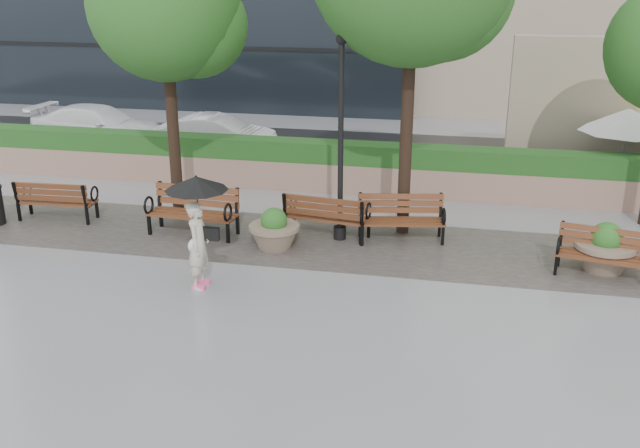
% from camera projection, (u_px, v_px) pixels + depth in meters
% --- Properties ---
extents(ground, '(100.00, 100.00, 0.00)m').
position_uv_depth(ground, '(270.00, 298.00, 13.25)').
color(ground, gray).
rests_on(ground, ground).
extents(cobble_strip, '(28.00, 3.20, 0.01)m').
position_uv_depth(cobble_strip, '(306.00, 241.00, 16.01)').
color(cobble_strip, '#383330').
rests_on(cobble_strip, ground).
extents(hedge_wall, '(24.00, 0.80, 1.35)m').
position_uv_depth(hedge_wall, '(339.00, 167.00, 19.47)').
color(hedge_wall, '#906B5D').
rests_on(hedge_wall, ground).
extents(asphalt_street, '(40.00, 7.00, 0.00)m').
position_uv_depth(asphalt_street, '(361.00, 155.00, 23.38)').
color(asphalt_street, black).
rests_on(asphalt_street, ground).
extents(bench_0, '(1.89, 0.83, 0.99)m').
position_uv_depth(bench_0, '(58.00, 208.00, 17.27)').
color(bench_0, brown).
rests_on(bench_0, ground).
extents(bench_1, '(2.09, 0.94, 1.09)m').
position_uv_depth(bench_1, '(193.00, 221.00, 16.30)').
color(bench_1, brown).
rests_on(bench_1, ground).
extents(bench_2, '(2.00, 1.01, 1.03)m').
position_uv_depth(bench_2, '(327.00, 225.00, 16.14)').
color(bench_2, brown).
rests_on(bench_2, ground).
extents(bench_3, '(2.01, 1.10, 1.02)m').
position_uv_depth(bench_3, '(401.00, 228.00, 15.94)').
color(bench_3, brown).
rests_on(bench_3, ground).
extents(bench_4, '(1.90, 1.07, 0.97)m').
position_uv_depth(bench_4, '(603.00, 264.00, 14.03)').
color(bench_4, brown).
rests_on(bench_4, ground).
extents(planter_left, '(1.10, 1.10, 0.93)m').
position_uv_depth(planter_left, '(274.00, 233.00, 15.49)').
color(planter_left, '#7F6B56').
rests_on(planter_left, ground).
extents(planter_right, '(1.22, 1.22, 1.03)m').
position_uv_depth(planter_right, '(605.00, 252.00, 14.34)').
color(planter_right, '#7F6B56').
rests_on(planter_right, ground).
extents(lamppost, '(0.28, 0.28, 4.53)m').
position_uv_depth(lamppost, '(341.00, 153.00, 15.46)').
color(lamppost, black).
rests_on(lamppost, ground).
extents(tree_0, '(3.56, 3.49, 6.75)m').
position_uv_depth(tree_0, '(172.00, 11.00, 16.28)').
color(tree_0, black).
rests_on(tree_0, ground).
extents(patio_umb_white, '(2.50, 2.50, 2.30)m').
position_uv_depth(patio_umb_white, '(628.00, 121.00, 18.79)').
color(patio_umb_white, black).
rests_on(patio_umb_white, ground).
extents(car_left, '(4.82, 2.14, 1.37)m').
position_uv_depth(car_left, '(99.00, 126.00, 24.39)').
color(car_left, white).
rests_on(car_left, ground).
extents(car_right, '(3.94, 1.48, 1.29)m').
position_uv_depth(car_right, '(217.00, 135.00, 23.29)').
color(car_right, white).
rests_on(car_right, ground).
extents(pedestrian, '(1.19, 1.19, 2.18)m').
position_uv_depth(pedestrian, '(198.00, 221.00, 13.31)').
color(pedestrian, beige).
rests_on(pedestrian, ground).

